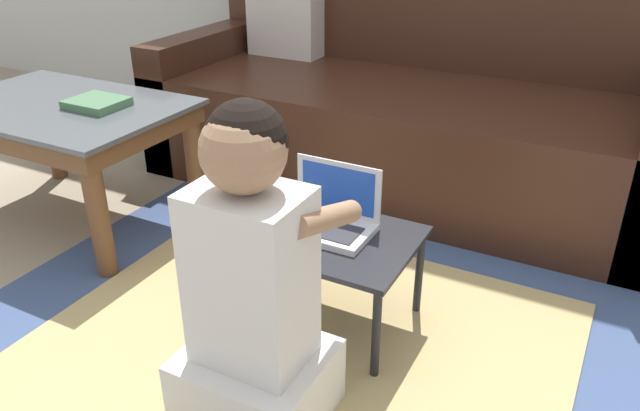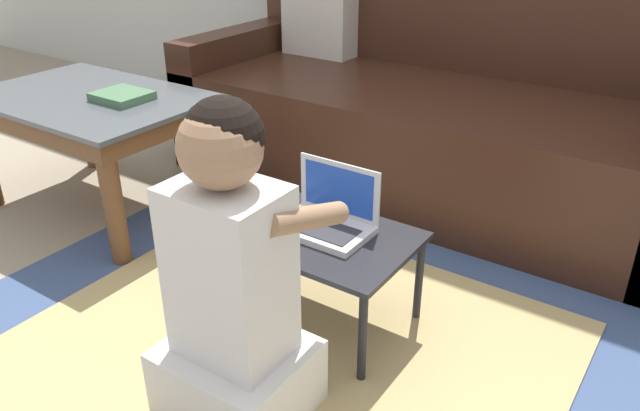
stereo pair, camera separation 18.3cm
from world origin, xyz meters
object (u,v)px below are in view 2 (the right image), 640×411
object	(u,v)px
person_seated	(233,287)
laptop_desk	(322,244)
coffee_table	(91,114)
computer_mouse	(261,216)
book_on_table	(122,96)
laptop	(327,219)
couch	(434,113)

from	to	relation	value
person_seated	laptop_desk	bearing A→B (deg)	94.57
coffee_table	computer_mouse	bearing A→B (deg)	-9.95
laptop_desk	book_on_table	bearing A→B (deg)	170.84
laptop	coffee_table	bearing A→B (deg)	175.14
laptop_desk	person_seated	xyz separation A→B (m)	(0.03, -0.42, 0.10)
laptop	book_on_table	distance (m)	1.04
computer_mouse	book_on_table	bearing A→B (deg)	165.93
coffee_table	laptop_desk	xyz separation A→B (m)	(1.18, -0.13, -0.14)
person_seated	computer_mouse	bearing A→B (deg)	120.81
couch	laptop_desk	size ratio (longest dim) A/B	4.12
coffee_table	computer_mouse	world-z (taller)	coffee_table
laptop_desk	computer_mouse	size ratio (longest dim) A/B	4.70
computer_mouse	book_on_table	distance (m)	0.88
coffee_table	laptop	xyz separation A→B (m)	(1.18, -0.10, -0.07)
laptop_desk	person_seated	size ratio (longest dim) A/B	0.64
book_on_table	laptop	bearing A→B (deg)	-7.53
laptop	couch	bearing A→B (deg)	99.05
laptop	computer_mouse	size ratio (longest dim) A/B	2.41
laptop_desk	laptop	distance (m)	0.07
laptop	book_on_table	bearing A→B (deg)	172.47
coffee_table	book_on_table	distance (m)	0.19
computer_mouse	couch	bearing A→B (deg)	89.59
computer_mouse	laptop	bearing A→B (deg)	21.61
coffee_table	couch	bearing A→B (deg)	45.44
laptop_desk	laptop	world-z (taller)	laptop
computer_mouse	person_seated	world-z (taller)	person_seated
couch	person_seated	bearing A→B (deg)	-82.17
person_seated	book_on_table	distance (m)	1.21
laptop_desk	laptop	size ratio (longest dim) A/B	1.95
laptop_desk	laptop	bearing A→B (deg)	97.57
couch	person_seated	size ratio (longest dim) A/B	2.65
book_on_table	laptop_desk	bearing A→B (deg)	-9.16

